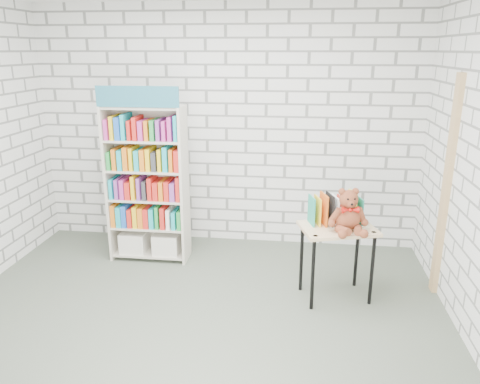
# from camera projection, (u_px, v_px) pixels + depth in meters

# --- Properties ---
(ground) EXTENTS (4.50, 4.50, 0.00)m
(ground) POSITION_uv_depth(u_px,v_px,m) (192.00, 328.00, 4.01)
(ground) COLOR #4E5749
(ground) RESTS_ON ground
(room_shell) EXTENTS (4.52, 4.02, 2.81)m
(room_shell) POSITION_uv_depth(u_px,v_px,m) (185.00, 120.00, 3.49)
(room_shell) COLOR silver
(room_shell) RESTS_ON ground
(bookshelf) EXTENTS (0.86, 0.34, 1.94)m
(bookshelf) POSITION_uv_depth(u_px,v_px,m) (148.00, 183.00, 5.13)
(bookshelf) COLOR beige
(bookshelf) RESTS_ON ground
(display_table) EXTENTS (0.77, 0.63, 0.72)m
(display_table) POSITION_uv_depth(u_px,v_px,m) (337.00, 237.00, 4.34)
(display_table) COLOR #D9B082
(display_table) RESTS_ON ground
(table_books) EXTENTS (0.51, 0.33, 0.28)m
(table_books) POSITION_uv_depth(u_px,v_px,m) (335.00, 209.00, 4.37)
(table_books) COLOR #219179
(table_books) RESTS_ON display_table
(teddy_bear) EXTENTS (0.36, 0.35, 0.40)m
(teddy_bear) POSITION_uv_depth(u_px,v_px,m) (348.00, 215.00, 4.17)
(teddy_bear) COLOR brown
(teddy_bear) RESTS_ON display_table
(door_trim) EXTENTS (0.05, 0.12, 2.10)m
(door_trim) POSITION_uv_depth(u_px,v_px,m) (446.00, 189.00, 4.34)
(door_trim) COLOR tan
(door_trim) RESTS_ON ground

